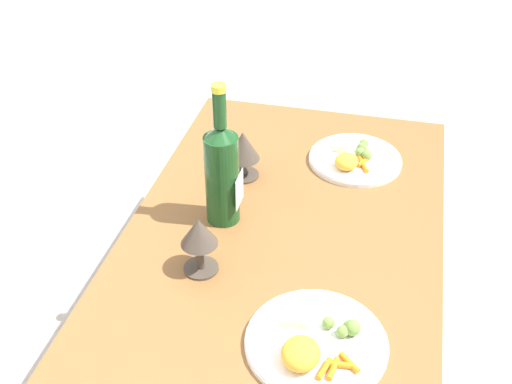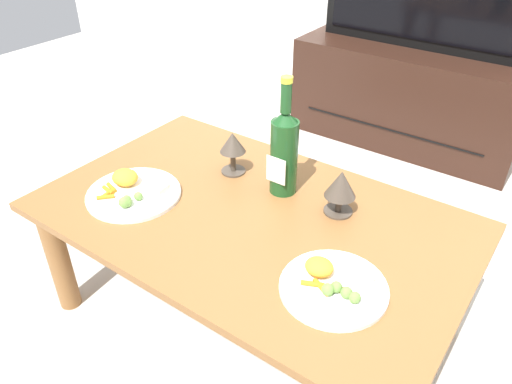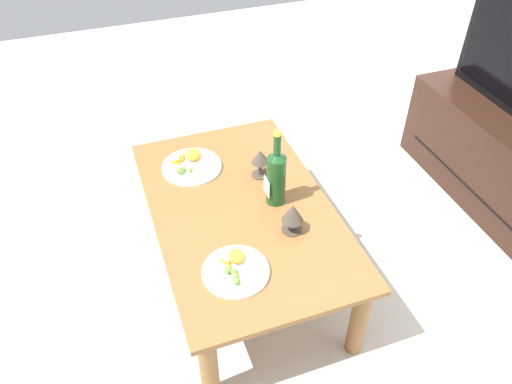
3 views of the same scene
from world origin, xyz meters
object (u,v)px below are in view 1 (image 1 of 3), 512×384
Objects in this scene: goblet_right at (243,148)px; dinner_plate_right at (354,158)px; dining_table at (283,251)px; dinner_plate_left at (315,342)px; wine_bottle at (222,170)px; goblet_left at (199,236)px.

goblet_right is 0.32m from dinner_plate_right.
dining_table is at bearing -142.66° from goblet_right.
dining_table is 4.32× the size of dinner_plate_left.
wine_bottle is 0.20m from goblet_left.
dinner_plate_right is at bearing -64.45° from goblet_right.
wine_bottle is 0.47m from dinner_plate_left.
dinner_plate_right is (0.33, -0.13, 0.08)m from dining_table.
wine_bottle reaches higher than dinner_plate_left.
wine_bottle is at bearing 0.43° from goblet_left.
dinner_plate_right is at bearing -28.77° from goblet_left.
goblet_left is at bearing -179.57° from wine_bottle.
goblet_left is 0.50× the size of dinner_plate_left.
goblet_right reaches higher than dinner_plate_right.
dinner_plate_right is (0.68, 0.00, -0.00)m from dinner_plate_left.
goblet_right reaches higher than dinner_plate_left.
wine_bottle is 0.45m from dinner_plate_right.
goblet_left is 0.55× the size of dinner_plate_right.
goblet_right is at bearing 0.00° from goblet_left.
dinner_plate_left is at bearing -159.11° from dining_table.
dining_table is 9.00× the size of goblet_right.
goblet_right is (0.20, 0.15, 0.16)m from dining_table.
wine_bottle is 1.41× the size of dinner_plate_right.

